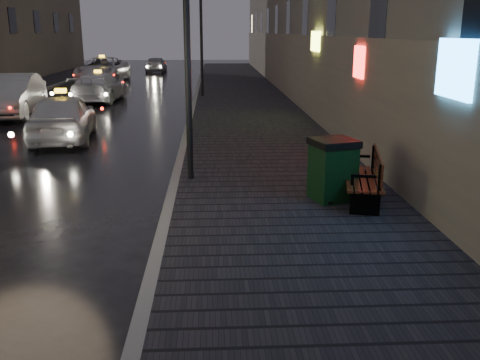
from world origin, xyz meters
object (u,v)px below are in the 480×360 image
object	(u,v)px
lamp_near	(187,25)
trash_bin	(333,169)
taxi_near	(63,117)
car_far	(156,65)
car_left_mid	(11,96)
taxi_mid	(99,87)
taxi_far	(103,70)
lamp_far	(201,28)
bench	(367,177)

from	to	relation	value
lamp_near	trash_bin	xyz separation A→B (m)	(2.84, -1.69, -2.73)
taxi_near	car_far	distance (m)	28.43
car_left_mid	taxi_mid	xyz separation A→B (m)	(2.56, 4.62, -0.14)
lamp_near	taxi_near	distance (m)	7.28
taxi_mid	taxi_far	bearing A→B (deg)	-77.44
taxi_near	taxi_mid	size ratio (longest dim) A/B	0.92
lamp_far	bench	size ratio (longest dim) A/B	2.62
lamp_near	taxi_far	xyz separation A→B (m)	(-6.88, 25.53, -2.66)
taxi_mid	taxi_far	distance (m)	10.60
lamp_far	taxi_near	world-z (taller)	lamp_far
taxi_mid	car_far	bearing A→B (deg)	-90.24
lamp_near	car_left_mid	bearing A→B (deg)	125.99
lamp_far	car_left_mid	xyz separation A→B (m)	(-7.61, -5.52, -2.65)
taxi_near	car_left_mid	xyz separation A→B (m)	(-3.41, 5.19, 0.09)
lamp_far	taxi_mid	size ratio (longest dim) A/B	1.10
bench	car_far	world-z (taller)	car_far
lamp_far	car_left_mid	world-z (taller)	lamp_far
trash_bin	taxi_mid	distance (m)	18.55
car_far	taxi_mid	bearing A→B (deg)	86.88
bench	car_far	bearing A→B (deg)	114.30
bench	taxi_far	world-z (taller)	taxi_far
bench	taxi_near	size ratio (longest dim) A/B	0.46
taxi_near	taxi_far	size ratio (longest dim) A/B	0.74
trash_bin	car_left_mid	size ratio (longest dim) A/B	0.24
car_left_mid	taxi_mid	size ratio (longest dim) A/B	1.06
taxi_near	car_left_mid	distance (m)	6.21
bench	lamp_near	bearing A→B (deg)	163.84
lamp_far	taxi_near	xyz separation A→B (m)	(-4.19, -10.71, -2.74)
taxi_mid	taxi_far	size ratio (longest dim) A/B	0.80
lamp_near	lamp_far	xyz separation A→B (m)	(0.00, 16.00, 0.00)
bench	trash_bin	distance (m)	0.68
lamp_near	car_left_mid	world-z (taller)	lamp_near
taxi_near	taxi_far	distance (m)	20.43
bench	taxi_far	distance (m)	29.31
car_left_mid	taxi_mid	bearing A→B (deg)	55.62
bench	car_far	distance (m)	36.40
bench	taxi_near	distance (m)	10.50
car_far	trash_bin	bearing A→B (deg)	100.88
bench	car_left_mid	world-z (taller)	car_left_mid
lamp_far	trash_bin	distance (m)	18.12
trash_bin	taxi_far	bearing A→B (deg)	93.08
trash_bin	car_left_mid	bearing A→B (deg)	114.10
lamp_near	bench	xyz separation A→B (m)	(3.48, -1.88, -2.85)
taxi_near	lamp_near	bearing A→B (deg)	121.60
bench	car_far	xyz separation A→B (m)	(-7.59, 35.60, 0.02)
lamp_near	car_left_mid	distance (m)	13.22
lamp_near	lamp_far	world-z (taller)	same
taxi_far	lamp_far	bearing A→B (deg)	-50.99
lamp_near	trash_bin	size ratio (longest dim) A/B	4.37
lamp_far	bench	bearing A→B (deg)	-78.99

